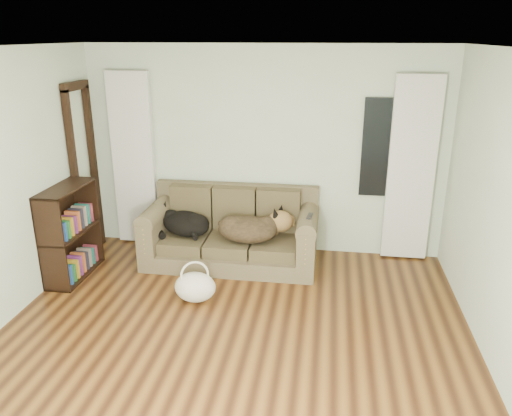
# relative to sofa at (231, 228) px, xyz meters

# --- Properties ---
(floor) EXTENTS (5.00, 5.00, 0.00)m
(floor) POSITION_rel_sofa_xyz_m (0.33, -1.98, -0.45)
(floor) COLOR #321A0C
(floor) RESTS_ON ground
(ceiling) EXTENTS (5.00, 5.00, 0.00)m
(ceiling) POSITION_rel_sofa_xyz_m (0.33, -1.98, 2.15)
(ceiling) COLOR white
(ceiling) RESTS_ON ground
(wall_back) EXTENTS (4.50, 0.04, 2.60)m
(wall_back) POSITION_rel_sofa_xyz_m (0.33, 0.52, 0.85)
(wall_back) COLOR beige
(wall_back) RESTS_ON ground
(curtain_left) EXTENTS (0.55, 0.08, 2.25)m
(curtain_left) POSITION_rel_sofa_xyz_m (-1.37, 0.44, 0.70)
(curtain_left) COLOR silver
(curtain_left) RESTS_ON ground
(curtain_right) EXTENTS (0.55, 0.08, 2.25)m
(curtain_right) POSITION_rel_sofa_xyz_m (2.13, 0.44, 0.70)
(curtain_right) COLOR silver
(curtain_right) RESTS_ON ground
(window_pane) EXTENTS (0.50, 0.03, 1.20)m
(window_pane) POSITION_rel_sofa_xyz_m (1.78, 0.50, 0.95)
(window_pane) COLOR black
(window_pane) RESTS_ON wall_back
(door_casing) EXTENTS (0.07, 0.60, 2.10)m
(door_casing) POSITION_rel_sofa_xyz_m (-1.87, 0.07, 0.60)
(door_casing) COLOR black
(door_casing) RESTS_ON ground
(sofa) EXTENTS (2.09, 0.90, 0.85)m
(sofa) POSITION_rel_sofa_xyz_m (0.00, 0.00, 0.00)
(sofa) COLOR brown
(sofa) RESTS_ON floor
(dog_black_lab) EXTENTS (0.83, 0.76, 0.29)m
(dog_black_lab) POSITION_rel_sofa_xyz_m (-0.61, -0.01, 0.03)
(dog_black_lab) COLOR black
(dog_black_lab) RESTS_ON sofa
(dog_shepherd) EXTENTS (0.78, 0.57, 0.33)m
(dog_shepherd) POSITION_rel_sofa_xyz_m (0.27, -0.10, 0.04)
(dog_shepherd) COLOR black
(dog_shepherd) RESTS_ON sofa
(tv_remote) EXTENTS (0.08, 0.21, 0.02)m
(tv_remote) POSITION_rel_sofa_xyz_m (0.96, -0.18, 0.28)
(tv_remote) COLOR black
(tv_remote) RESTS_ON sofa
(tote_bag) EXTENTS (0.46, 0.37, 0.32)m
(tote_bag) POSITION_rel_sofa_xyz_m (-0.19, -1.00, -0.29)
(tote_bag) COLOR beige
(tote_bag) RESTS_ON floor
(bookshelf) EXTENTS (0.36, 0.88, 1.09)m
(bookshelf) POSITION_rel_sofa_xyz_m (-1.76, -0.63, 0.05)
(bookshelf) COLOR black
(bookshelf) RESTS_ON floor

